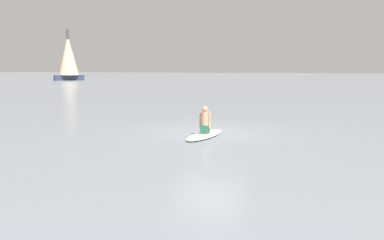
% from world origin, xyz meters
% --- Properties ---
extents(ground_plane, '(400.00, 400.00, 0.00)m').
position_xyz_m(ground_plane, '(0.00, 0.00, 0.00)').
color(ground_plane, gray).
extents(surfboard, '(0.76, 2.69, 0.08)m').
position_xyz_m(surfboard, '(-0.10, 0.74, 0.04)').
color(surfboard, silver).
rests_on(surfboard, ground).
extents(person_paddler, '(0.39, 0.30, 0.90)m').
position_xyz_m(person_paddler, '(-0.10, 0.74, 0.49)').
color(person_paddler, '#26664C').
rests_on(person_paddler, surfboard).
extents(sailboat_far_right, '(5.30, 5.30, 9.45)m').
position_xyz_m(sailboat_far_right, '(46.69, -51.20, 4.40)').
color(sailboat_far_right, '#2D3851').
rests_on(sailboat_far_right, ground).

